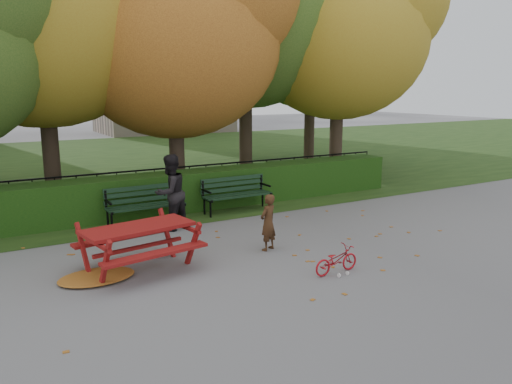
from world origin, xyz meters
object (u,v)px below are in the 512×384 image
bench_right (236,191)px  tree_e (352,27)px  tree_c (187,25)px  child (268,222)px  tree_g (321,32)px  picnic_table (139,236)px  adult (170,193)px  bicycle (336,260)px  bench_left (145,202)px

bench_right → tree_e: bearing=20.9°
tree_c → child: 6.89m
bench_right → child: (-0.94, -3.11, 0.04)m
child → bench_right: bearing=-129.9°
tree_c → tree_g: size_ratio=0.94×
tree_g → picnic_table: bearing=-139.9°
tree_e → adult: 9.06m
child → bicycle: size_ratio=1.24×
tree_g → bench_left: 12.37m
bench_left → child: 3.44m
tree_c → tree_g: tree_g is taller
tree_g → bench_right: tree_g is taller
tree_e → bicycle: tree_e is taller
tree_e → adult: (-7.48, -2.87, -4.23)m
tree_c → bench_left: tree_c is taller
tree_e → tree_g: tree_g is taller
tree_g → child: (-8.17, -9.17, -4.82)m
adult → bicycle: bearing=86.6°
picnic_table → child: 2.51m
picnic_table → child: bearing=-13.3°
tree_g → bench_right: size_ratio=4.75×
tree_c → tree_g: (7.50, 3.80, 0.55)m
tree_e → bench_right: 7.38m
tree_c → bench_right: (0.27, -2.26, -4.30)m
bench_left → adult: bearing=-66.7°
picnic_table → bicycle: 3.42m
tree_g → bicycle: tree_g is taller
picnic_table → adult: bearing=47.7°
bench_left → bicycle: size_ratio=2.00×
tree_g → bench_right: (-7.23, -6.06, -4.85)m
bench_right → picnic_table: bearing=-139.6°
picnic_table → bench_right: bearing=31.3°
tree_g → adult: bearing=-143.6°
tree_e → bicycle: 10.32m
adult → child: bearing=92.1°
bench_left → picnic_table: (-1.05, -2.93, 0.10)m
adult → bicycle: adult is taller
tree_c → tree_e: 5.70m
tree_g → picnic_table: (-10.68, -8.99, -4.75)m
tree_c → picnic_table: bearing=-121.5°
tree_g → child: bearing=-131.7°
tree_g → bicycle: size_ratio=9.50×
bench_left → tree_e: bearing=14.8°
tree_c → bicycle: (-0.32, -7.03, -4.59)m
picnic_table → tree_c: bearing=49.4°
tree_e → child: bearing=-140.8°
tree_g → child: size_ratio=7.67×
bicycle → tree_c: bearing=-5.1°
picnic_table → child: child is taller
tree_g → bench_right: bearing=-140.0°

